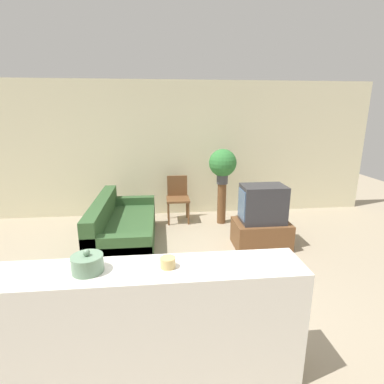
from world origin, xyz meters
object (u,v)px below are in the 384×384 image
television (262,204)px  potted_plant (223,164)px  couch (123,230)px  wooden_chair (178,196)px  decorative_bowl (87,263)px

television → potted_plant: potted_plant is taller
couch → potted_plant: (1.78, 0.87, 0.89)m
television → wooden_chair: size_ratio=0.77×
decorative_bowl → wooden_chair: bearing=76.9°
television → wooden_chair: 1.84m
potted_plant → television: bearing=-69.3°
couch → potted_plant: bearing=26.1°
couch → wooden_chair: bearing=49.5°
television → wooden_chair: television is taller
wooden_chair → potted_plant: 1.09m
couch → decorative_bowl: 2.66m
television → decorative_bowl: 3.14m
wooden_chair → decorative_bowl: decorative_bowl is taller
couch → wooden_chair: wooden_chair is taller
couch → television: television is taller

